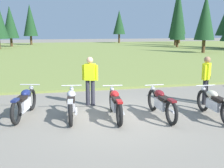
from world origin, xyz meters
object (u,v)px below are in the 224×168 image
object	(u,v)px
motorcycle_navy	(25,102)
motorcycle_cream	(214,103)
motorcycle_maroon	(161,103)
rider_near_row_end	(90,78)
rider_checking_bike	(206,77)
motorcycle_silver	(71,104)
motorcycle_red	(115,104)

from	to	relation	value
motorcycle_navy	motorcycle_cream	xyz separation A→B (m)	(5.45, -1.37, 0.00)
motorcycle_maroon	motorcycle_cream	xyz separation A→B (m)	(1.50, -0.41, 0.00)
motorcycle_maroon	rider_near_row_end	xyz separation A→B (m)	(-1.85, 1.77, 0.51)
motorcycle_navy	rider_near_row_end	bearing A→B (deg)	21.27
rider_checking_bike	rider_near_row_end	distance (m)	4.00
motorcycle_navy	rider_checking_bike	distance (m)	6.05
motorcycle_silver	rider_near_row_end	size ratio (longest dim) A/B	1.26
motorcycle_silver	motorcycle_cream	distance (m)	4.20
motorcycle_cream	rider_checking_bike	distance (m)	1.64
motorcycle_cream	rider_checking_bike	world-z (taller)	rider_checking_bike
motorcycle_silver	motorcycle_red	world-z (taller)	same
motorcycle_maroon	rider_near_row_end	world-z (taller)	rider_near_row_end
motorcycle_red	rider_near_row_end	distance (m)	1.72
motorcycle_cream	rider_near_row_end	world-z (taller)	rider_near_row_end
motorcycle_navy	rider_near_row_end	distance (m)	2.31
motorcycle_navy	motorcycle_maroon	size ratio (longest dim) A/B	0.98
motorcycle_navy	rider_near_row_end	xyz separation A→B (m)	(2.10, 0.82, 0.51)
rider_checking_bike	motorcycle_navy	bearing A→B (deg)	-179.20
motorcycle_cream	motorcycle_red	bearing A→B (deg)	167.65
motorcycle_red	rider_checking_bike	xyz separation A→B (m)	(3.42, 0.83, 0.51)
motorcycle_red	rider_checking_bike	bearing A→B (deg)	13.59
motorcycle_silver	rider_near_row_end	world-z (taller)	rider_near_row_end
motorcycle_maroon	rider_checking_bike	bearing A→B (deg)	26.57
motorcycle_silver	rider_checking_bike	bearing A→B (deg)	6.49
motorcycle_silver	rider_checking_bike	world-z (taller)	rider_checking_bike
motorcycle_maroon	rider_near_row_end	size ratio (longest dim) A/B	1.26
motorcycle_navy	motorcycle_red	size ratio (longest dim) A/B	0.98
motorcycle_red	motorcycle_cream	distance (m)	2.91
rider_near_row_end	motorcycle_maroon	bearing A→B (deg)	-43.70
motorcycle_silver	motorcycle_maroon	distance (m)	2.65
motorcycle_red	motorcycle_maroon	xyz separation A→B (m)	(1.34, -0.21, 0.00)
motorcycle_red	motorcycle_cream	xyz separation A→B (m)	(2.84, -0.62, 0.00)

